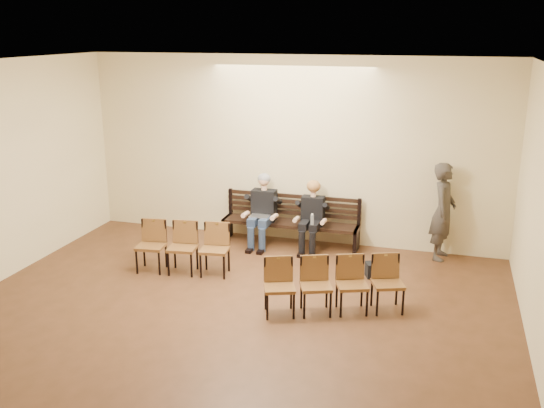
{
  "coord_description": "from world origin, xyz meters",
  "views": [
    {
      "loc": [
        2.82,
        -5.82,
        3.96
      ],
      "look_at": [
        -0.11,
        4.05,
        0.96
      ],
      "focal_mm": 40.0,
      "sensor_mm": 36.0,
      "label": 1
    }
  ],
  "objects": [
    {
      "name": "ground",
      "position": [
        0.0,
        0.0,
        0.0
      ],
      "size": [
        10.0,
        10.0,
        0.0
      ],
      "primitive_type": "plane",
      "color": "brown",
      "rests_on": "ground"
    },
    {
      "name": "room_walls",
      "position": [
        0.0,
        0.79,
        2.54
      ],
      "size": [
        8.02,
        10.01,
        3.51
      ],
      "color": "beige",
      "rests_on": "ground"
    },
    {
      "name": "bench",
      "position": [
        0.06,
        4.65,
        0.23
      ],
      "size": [
        2.6,
        0.9,
        0.45
      ],
      "primitive_type": "cube",
      "color": "black",
      "rests_on": "ground"
    },
    {
      "name": "seated_man",
      "position": [
        -0.44,
        4.53,
        0.67
      ],
      "size": [
        0.56,
        0.77,
        1.34
      ],
      "primitive_type": null,
      "color": "black",
      "rests_on": "ground"
    },
    {
      "name": "seated_woman",
      "position": [
        0.5,
        4.53,
        0.59
      ],
      "size": [
        0.51,
        0.7,
        1.18
      ],
      "primitive_type": null,
      "color": "black",
      "rests_on": "ground"
    },
    {
      "name": "laptop",
      "position": [
        -0.46,
        4.4,
        0.58
      ],
      "size": [
        0.37,
        0.3,
        0.26
      ],
      "primitive_type": "cube",
      "rotation": [
        0.0,
        0.0,
        -0.07
      ],
      "color": "silver",
      "rests_on": "bench"
    },
    {
      "name": "water_bottle",
      "position": [
        0.58,
        4.23,
        0.56
      ],
      "size": [
        0.07,
        0.07,
        0.21
      ],
      "primitive_type": "cylinder",
      "rotation": [
        0.0,
        0.0,
        0.02
      ],
      "color": "silver",
      "rests_on": "bench"
    },
    {
      "name": "bag",
      "position": [
        1.83,
        3.56,
        0.12
      ],
      "size": [
        0.39,
        0.33,
        0.24
      ],
      "primitive_type": "cube",
      "rotation": [
        0.0,
        0.0,
        0.38
      ],
      "color": "black",
      "rests_on": "ground"
    },
    {
      "name": "passerby",
      "position": [
        2.81,
        4.75,
        1.0
      ],
      "size": [
        0.57,
        0.79,
        2.0
      ],
      "primitive_type": "imported",
      "rotation": [
        0.0,
        0.0,
        1.43
      ],
      "color": "#3A342F",
      "rests_on": "ground"
    },
    {
      "name": "chair_row_front",
      "position": [
        1.4,
        2.08,
        0.41
      ],
      "size": [
        2.02,
        1.14,
        0.82
      ],
      "primitive_type": "cube",
      "rotation": [
        0.0,
        0.0,
        0.37
      ],
      "color": "brown",
      "rests_on": "ground"
    },
    {
      "name": "chair_row_back",
      "position": [
        -1.31,
        2.83,
        0.43
      ],
      "size": [
        1.6,
        0.67,
        0.86
      ],
      "primitive_type": "cube",
      "rotation": [
        0.0,
        0.0,
        0.13
      ],
      "color": "brown",
      "rests_on": "ground"
    }
  ]
}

